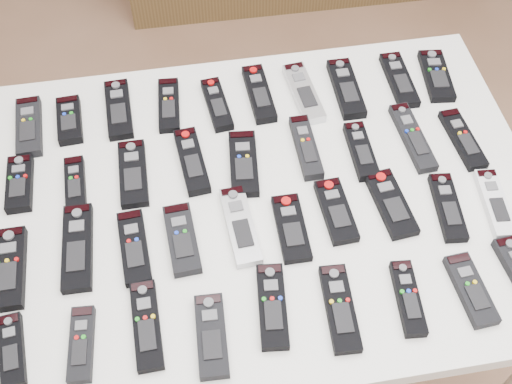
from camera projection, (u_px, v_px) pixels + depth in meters
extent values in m
plane|color=brown|center=(302.00, 345.00, 2.02)|extent=(4.00, 4.00, 0.00)
cube|color=white|center=(256.00, 203.00, 1.41)|extent=(1.25, 0.88, 0.04)
cylinder|color=beige|center=(46.00, 201.00, 1.89)|extent=(0.04, 0.04, 0.74)
cylinder|color=beige|center=(414.00, 152.00, 2.00)|extent=(0.04, 0.04, 0.74)
cube|color=black|center=(29.00, 127.00, 1.50)|extent=(0.06, 0.18, 0.02)
cube|color=black|center=(69.00, 120.00, 1.51)|extent=(0.06, 0.14, 0.02)
cube|color=black|center=(119.00, 109.00, 1.54)|extent=(0.06, 0.18, 0.02)
cube|color=black|center=(169.00, 105.00, 1.55)|extent=(0.06, 0.17, 0.02)
cube|color=black|center=(217.00, 104.00, 1.54)|extent=(0.06, 0.17, 0.02)
cube|color=black|center=(259.00, 94.00, 1.56)|extent=(0.06, 0.18, 0.02)
cube|color=#B7B7BC|center=(304.00, 93.00, 1.57)|extent=(0.07, 0.20, 0.02)
cube|color=black|center=(346.00, 88.00, 1.58)|extent=(0.06, 0.19, 0.02)
cube|color=black|center=(399.00, 80.00, 1.59)|extent=(0.05, 0.18, 0.02)
cube|color=black|center=(436.00, 76.00, 1.60)|extent=(0.08, 0.18, 0.02)
cube|color=black|center=(20.00, 184.00, 1.40)|extent=(0.05, 0.15, 0.02)
cube|color=black|center=(75.00, 184.00, 1.40)|extent=(0.05, 0.14, 0.02)
cube|color=black|center=(133.00, 174.00, 1.42)|extent=(0.06, 0.18, 0.02)
cube|color=black|center=(192.00, 161.00, 1.44)|extent=(0.07, 0.18, 0.02)
cube|color=black|center=(244.00, 164.00, 1.44)|extent=(0.08, 0.18, 0.02)
cube|color=black|center=(306.00, 147.00, 1.46)|extent=(0.05, 0.18, 0.02)
cube|color=black|center=(361.00, 151.00, 1.46)|extent=(0.05, 0.16, 0.02)
cube|color=black|center=(413.00, 137.00, 1.48)|extent=(0.06, 0.20, 0.02)
cube|color=black|center=(463.00, 139.00, 1.48)|extent=(0.06, 0.18, 0.02)
cube|color=black|center=(9.00, 268.00, 1.28)|extent=(0.06, 0.18, 0.02)
cube|color=black|center=(78.00, 247.00, 1.31)|extent=(0.06, 0.20, 0.02)
cube|color=black|center=(134.00, 247.00, 1.31)|extent=(0.06, 0.17, 0.02)
cube|color=black|center=(182.00, 239.00, 1.32)|extent=(0.07, 0.17, 0.02)
cube|color=#B7B7BC|center=(240.00, 226.00, 1.34)|extent=(0.07, 0.19, 0.02)
cube|color=black|center=(291.00, 228.00, 1.34)|extent=(0.06, 0.16, 0.02)
cube|color=black|center=(336.00, 211.00, 1.36)|extent=(0.06, 0.16, 0.02)
cube|color=black|center=(391.00, 204.00, 1.37)|extent=(0.08, 0.18, 0.02)
cube|color=black|center=(448.00, 207.00, 1.37)|extent=(0.06, 0.17, 0.02)
cube|color=silver|center=(495.00, 203.00, 1.37)|extent=(0.06, 0.18, 0.02)
cube|color=black|center=(12.00, 350.00, 1.18)|extent=(0.06, 0.14, 0.02)
cube|color=black|center=(81.00, 344.00, 1.19)|extent=(0.05, 0.15, 0.02)
cube|color=black|center=(147.00, 325.00, 1.21)|extent=(0.05, 0.18, 0.02)
cube|color=black|center=(212.00, 336.00, 1.19)|extent=(0.06, 0.17, 0.02)
cube|color=black|center=(272.00, 306.00, 1.23)|extent=(0.07, 0.18, 0.02)
cube|color=black|center=(340.00, 308.00, 1.23)|extent=(0.06, 0.18, 0.02)
cube|color=black|center=(408.00, 298.00, 1.24)|extent=(0.06, 0.16, 0.02)
cube|color=black|center=(471.00, 290.00, 1.25)|extent=(0.06, 0.16, 0.02)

